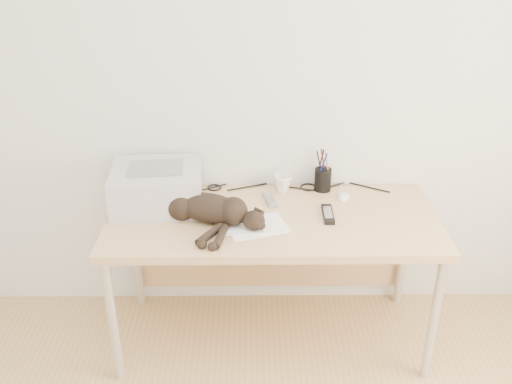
{
  "coord_description": "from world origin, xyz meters",
  "views": [
    {
      "loc": [
        -0.1,
        -1.01,
        2.09
      ],
      "look_at": [
        -0.08,
        1.34,
        0.9
      ],
      "focal_mm": 40.0,
      "sensor_mm": 36.0,
      "label": 1
    }
  ],
  "objects_px": {
    "desk": "(272,231)",
    "mouse": "(344,195)",
    "mug": "(282,183)",
    "pen_cup": "(323,179)",
    "printer": "(157,187)",
    "cat": "(205,209)"
  },
  "relations": [
    {
      "from": "desk",
      "to": "mouse",
      "type": "bearing_deg",
      "value": 16.72
    },
    {
      "from": "mug",
      "to": "mouse",
      "type": "distance_m",
      "value": 0.32
    },
    {
      "from": "mug",
      "to": "pen_cup",
      "type": "height_order",
      "value": "pen_cup"
    },
    {
      "from": "pen_cup",
      "to": "mouse",
      "type": "height_order",
      "value": "pen_cup"
    },
    {
      "from": "printer",
      "to": "desk",
      "type": "bearing_deg",
      "value": -4.67
    },
    {
      "from": "mug",
      "to": "desk",
      "type": "bearing_deg",
      "value": -107.28
    },
    {
      "from": "mug",
      "to": "mouse",
      "type": "xyz_separation_m",
      "value": [
        0.31,
        -0.08,
        -0.03
      ]
    },
    {
      "from": "printer",
      "to": "cat",
      "type": "distance_m",
      "value": 0.31
    },
    {
      "from": "pen_cup",
      "to": "mouse",
      "type": "bearing_deg",
      "value": -42.41
    },
    {
      "from": "pen_cup",
      "to": "desk",
      "type": "bearing_deg",
      "value": -143.2
    },
    {
      "from": "cat",
      "to": "pen_cup",
      "type": "bearing_deg",
      "value": 48.58
    },
    {
      "from": "cat",
      "to": "mouse",
      "type": "distance_m",
      "value": 0.74
    },
    {
      "from": "desk",
      "to": "printer",
      "type": "height_order",
      "value": "printer"
    },
    {
      "from": "desk",
      "to": "mug",
      "type": "xyz_separation_m",
      "value": [
        0.06,
        0.19,
        0.18
      ]
    },
    {
      "from": "mouse",
      "to": "mug",
      "type": "bearing_deg",
      "value": -171.67
    },
    {
      "from": "printer",
      "to": "pen_cup",
      "type": "relative_size",
      "value": 2.08
    },
    {
      "from": "pen_cup",
      "to": "mouse",
      "type": "distance_m",
      "value": 0.14
    },
    {
      "from": "printer",
      "to": "cat",
      "type": "height_order",
      "value": "printer"
    },
    {
      "from": "desk",
      "to": "pen_cup",
      "type": "height_order",
      "value": "pen_cup"
    },
    {
      "from": "printer",
      "to": "cat",
      "type": "relative_size",
      "value": 0.74
    },
    {
      "from": "desk",
      "to": "printer",
      "type": "xyz_separation_m",
      "value": [
        -0.57,
        0.05,
        0.23
      ]
    },
    {
      "from": "printer",
      "to": "pen_cup",
      "type": "distance_m",
      "value": 0.86
    }
  ]
}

